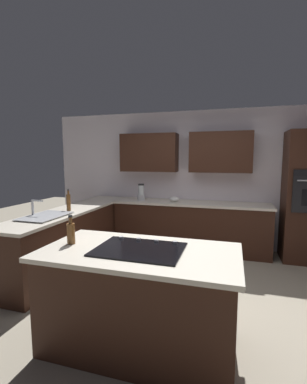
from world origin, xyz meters
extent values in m
plane|color=#9E937F|center=(0.00, 0.00, 0.00)|extent=(14.00, 14.00, 0.00)
cube|color=silver|center=(0.00, -2.10, 1.30)|extent=(6.00, 0.10, 2.60)
cube|color=#381E14|center=(-0.40, -1.88, 1.81)|extent=(1.10, 0.34, 0.72)
cube|color=#381E14|center=(0.95, -1.88, 1.81)|extent=(1.10, 0.34, 0.72)
cube|color=#381E14|center=(0.10, -1.72, 0.43)|extent=(2.80, 0.60, 0.86)
cube|color=silver|center=(0.10, -1.72, 0.88)|extent=(2.84, 0.64, 0.04)
cube|color=#381E14|center=(1.82, -0.55, 0.43)|extent=(0.60, 2.90, 0.86)
cube|color=silver|center=(1.82, -0.55, 0.88)|extent=(0.64, 2.94, 0.04)
cube|color=#381E14|center=(0.14, 1.02, 0.43)|extent=(1.64, 0.84, 0.86)
cube|color=silver|center=(0.14, 1.02, 0.88)|extent=(1.72, 0.92, 0.04)
cube|color=#515456|center=(1.82, -0.05, 0.91)|extent=(0.40, 0.30, 0.02)
cube|color=#515456|center=(1.82, 0.29, 0.91)|extent=(0.40, 0.30, 0.02)
cube|color=#B7BABF|center=(1.82, 0.12, 0.92)|extent=(0.46, 0.70, 0.01)
cylinder|color=#B7BABF|center=(2.02, 0.12, 1.01)|extent=(0.03, 0.03, 0.22)
cylinder|color=#B7BABF|center=(1.94, 0.12, 1.12)|extent=(0.18, 0.02, 0.02)
cube|color=black|center=(0.14, 1.02, 0.91)|extent=(0.76, 0.56, 0.01)
cylinder|color=#B2B2B7|center=(-0.13, 0.79, 0.92)|extent=(0.04, 0.04, 0.02)
cylinder|color=#B2B2B7|center=(0.05, 0.79, 0.92)|extent=(0.04, 0.04, 0.02)
cylinder|color=#B2B2B7|center=(0.23, 0.79, 0.92)|extent=(0.04, 0.04, 0.02)
cylinder|color=#B2B2B7|center=(0.41, 0.79, 0.92)|extent=(0.04, 0.04, 0.02)
cylinder|color=silver|center=(1.05, -1.68, 0.96)|extent=(0.15, 0.15, 0.11)
cylinder|color=silver|center=(1.05, -1.68, 1.10)|extent=(0.11, 0.11, 0.18)
cylinder|color=black|center=(1.05, -1.68, 1.20)|extent=(0.12, 0.12, 0.03)
ellipsoid|color=white|center=(0.40, -1.68, 0.95)|extent=(0.18, 0.18, 0.10)
cylinder|color=brown|center=(1.77, -0.36, 1.03)|extent=(0.06, 0.06, 0.25)
cylinder|color=brown|center=(1.77, -0.36, 1.18)|extent=(0.03, 0.03, 0.06)
cylinder|color=black|center=(1.77, -0.36, 1.22)|extent=(0.03, 0.03, 0.02)
cylinder|color=brown|center=(0.81, 1.03, 1.00)|extent=(0.07, 0.07, 0.19)
cylinder|color=brown|center=(0.81, 1.03, 1.12)|extent=(0.03, 0.03, 0.06)
cylinder|color=black|center=(0.81, 1.03, 1.16)|extent=(0.04, 0.04, 0.02)
camera|label=1|loc=(-0.63, 3.15, 1.69)|focal=25.13mm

